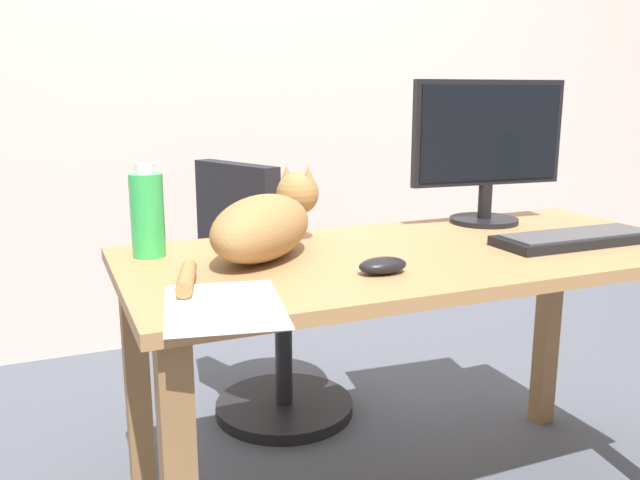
{
  "coord_description": "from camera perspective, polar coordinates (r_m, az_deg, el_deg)",
  "views": [
    {
      "loc": [
        -0.85,
        -1.37,
        1.11
      ],
      "look_at": [
        -0.3,
        -0.05,
        0.79
      ],
      "focal_mm": 37.28,
      "sensor_mm": 36.0,
      "label": 1
    }
  ],
  "objects": [
    {
      "name": "office_chair",
      "position": [
        2.26,
        -4.15,
        -6.25
      ],
      "size": [
        0.51,
        0.49,
        0.9
      ],
      "color": "black",
      "rests_on": "ground_plane"
    },
    {
      "name": "cat",
      "position": [
        1.55,
        -4.68,
        1.43
      ],
      "size": [
        0.45,
        0.46,
        0.2
      ],
      "color": "olive",
      "rests_on": "desk"
    },
    {
      "name": "water_bottle",
      "position": [
        1.6,
        -14.61,
        2.19
      ],
      "size": [
        0.08,
        0.08,
        0.22
      ],
      "color": "green",
      "rests_on": "desk"
    },
    {
      "name": "keyboard",
      "position": [
        1.82,
        21.12,
        0.14
      ],
      "size": [
        0.44,
        0.15,
        0.03
      ],
      "color": "black",
      "rests_on": "desk"
    },
    {
      "name": "paper_sheet",
      "position": [
        1.22,
        -8.26,
        -5.61
      ],
      "size": [
        0.26,
        0.33,
        0.0
      ],
      "primitive_type": "cube",
      "rotation": [
        0.0,
        0.0,
        -0.19
      ],
      "color": "white",
      "rests_on": "desk"
    },
    {
      "name": "computer_mouse",
      "position": [
        1.42,
        5.41,
        -2.19
      ],
      "size": [
        0.11,
        0.06,
        0.04
      ],
      "primitive_type": "ellipsoid",
      "color": "black",
      "rests_on": "desk"
    },
    {
      "name": "monitor",
      "position": [
        2.0,
        14.24,
        7.8
      ],
      "size": [
        0.48,
        0.2,
        0.41
      ],
      "color": "black",
      "rests_on": "desk"
    },
    {
      "name": "desk",
      "position": [
        1.69,
        8.68,
        -4.37
      ],
      "size": [
        1.46,
        0.67,
        0.73
      ],
      "color": "#9E7247",
      "rests_on": "ground_plane"
    },
    {
      "name": "back_wall",
      "position": [
        3.04,
        -6.77,
        16.1
      ],
      "size": [
        6.0,
        0.04,
        2.6
      ],
      "primitive_type": "cube",
      "color": "beige",
      "rests_on": "ground_plane"
    }
  ]
}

